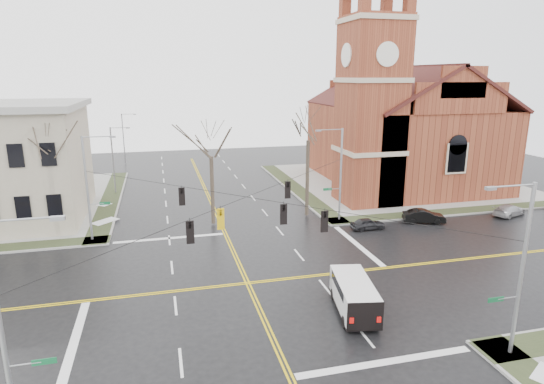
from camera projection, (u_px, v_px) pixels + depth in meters
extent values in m
plane|color=black|center=(248.00, 283.00, 31.49)|extent=(120.00, 120.00, 0.00)
cube|color=gray|center=(394.00, 182.00, 60.87)|extent=(30.00, 30.00, 0.15)
cube|color=#2B331C|center=(296.00, 188.00, 57.59)|extent=(2.00, 30.00, 0.02)
cube|color=#2B331C|center=(459.00, 210.00, 47.90)|extent=(30.00, 2.00, 0.02)
cube|color=#2B331C|center=(110.00, 199.00, 52.28)|extent=(2.00, 30.00, 0.02)
cube|color=gold|center=(246.00, 283.00, 31.46)|extent=(0.12, 100.00, 0.01)
cube|color=gold|center=(249.00, 283.00, 31.52)|extent=(0.12, 100.00, 0.01)
cube|color=gold|center=(248.00, 284.00, 31.38)|extent=(100.00, 0.12, 0.01)
cube|color=gold|center=(247.00, 282.00, 31.61)|extent=(100.00, 0.12, 0.01)
cube|color=silver|center=(386.00, 362.00, 22.82)|extent=(9.50, 0.50, 0.01)
cube|color=silver|center=(169.00, 238.00, 40.17)|extent=(9.50, 0.50, 0.01)
cube|color=silver|center=(73.00, 344.00, 24.31)|extent=(0.50, 9.50, 0.01)
cube|color=silver|center=(357.00, 244.00, 38.68)|extent=(0.50, 9.50, 0.01)
cube|color=maroon|center=(370.00, 113.00, 48.99)|extent=(6.00, 6.00, 20.00)
cube|color=#B7A68D|center=(375.00, 20.00, 46.63)|extent=(6.30, 6.30, 0.50)
cylinder|color=silver|center=(388.00, 54.00, 44.64)|extent=(2.40, 0.15, 2.40)
cylinder|color=silver|center=(346.00, 55.00, 46.78)|extent=(0.15, 2.40, 2.40)
cube|color=maroon|center=(400.00, 144.00, 60.82)|extent=(18.00, 24.00, 10.00)
cube|color=maroon|center=(354.00, 178.00, 53.71)|extent=(2.00, 5.00, 4.40)
cylinder|color=gray|center=(341.00, 175.00, 43.86)|extent=(0.20, 0.20, 9.00)
cylinder|color=gray|center=(334.00, 189.00, 44.05)|extent=(1.20, 0.06, 0.06)
cube|color=#0E542D|center=(328.00, 189.00, 43.89)|extent=(0.90, 0.04, 0.25)
cylinder|color=gray|center=(330.00, 130.00, 42.48)|extent=(2.40, 0.08, 0.08)
cube|color=gray|center=(318.00, 131.00, 42.21)|extent=(0.50, 0.22, 0.15)
cylinder|color=gray|center=(87.00, 189.00, 38.41)|extent=(0.20, 0.20, 9.00)
cylinder|color=gray|center=(96.00, 204.00, 38.89)|extent=(1.20, 0.06, 0.06)
cube|color=#0E542D|center=(105.00, 203.00, 39.06)|extent=(0.90, 0.04, 0.25)
cylinder|color=gray|center=(97.00, 137.00, 37.60)|extent=(2.40, 0.08, 0.08)
cube|color=gray|center=(113.00, 137.00, 37.90)|extent=(0.50, 0.22, 0.15)
cylinder|color=gray|center=(522.00, 271.00, 22.26)|extent=(0.20, 0.20, 9.00)
cylinder|color=gray|center=(508.00, 298.00, 22.46)|extent=(1.20, 0.06, 0.06)
cube|color=#0E542D|center=(496.00, 300.00, 22.29)|extent=(0.90, 0.04, 0.25)
cylinder|color=gray|center=(513.00, 186.00, 20.88)|extent=(2.40, 0.08, 0.08)
cube|color=gray|center=(491.00, 188.00, 20.61)|extent=(0.50, 0.22, 0.15)
cylinder|color=gray|center=(2.00, 335.00, 16.81)|extent=(0.20, 0.20, 9.00)
cylinder|color=gray|center=(24.00, 364.00, 17.29)|extent=(1.20, 0.06, 0.06)
cube|color=#0E542D|center=(44.00, 362.00, 17.46)|extent=(0.90, 0.04, 0.25)
cylinder|color=gray|center=(21.00, 219.00, 16.00)|extent=(2.40, 0.08, 0.08)
cube|color=gray|center=(58.00, 218.00, 16.30)|extent=(0.50, 0.22, 0.15)
cylinder|color=black|center=(246.00, 197.00, 29.95)|extent=(23.02, 23.02, 0.03)
cylinder|color=black|center=(246.00, 197.00, 29.95)|extent=(23.02, 23.02, 0.03)
imported|color=black|center=(190.00, 232.00, 25.43)|extent=(0.21, 0.26, 1.30)
imported|color=black|center=(288.00, 190.00, 34.84)|extent=(0.21, 0.26, 1.30)
imported|color=gold|center=(221.00, 219.00, 27.79)|extent=(0.21, 0.26, 1.30)
imported|color=black|center=(182.00, 197.00, 32.95)|extent=(0.21, 0.26, 1.30)
imported|color=black|center=(324.00, 221.00, 27.33)|extent=(0.21, 0.26, 1.30)
imported|color=black|center=(284.00, 214.00, 28.73)|extent=(0.21, 0.26, 1.30)
cylinder|color=gray|center=(113.00, 161.00, 54.21)|extent=(0.16, 0.16, 8.00)
cylinder|color=gray|center=(119.00, 128.00, 53.47)|extent=(2.00, 0.07, 0.07)
cube|color=gray|center=(128.00, 128.00, 53.72)|extent=(0.45, 0.20, 0.13)
cylinder|color=gray|center=(124.00, 139.00, 72.99)|extent=(0.16, 0.16, 8.00)
cylinder|color=gray|center=(128.00, 114.00, 72.26)|extent=(2.00, 0.07, 0.07)
cube|color=gray|center=(135.00, 114.00, 72.50)|extent=(0.45, 0.20, 0.13)
cube|color=white|center=(354.00, 294.00, 27.37)|extent=(2.91, 5.45, 1.66)
cube|color=white|center=(346.00, 282.00, 29.50)|extent=(2.13, 1.23, 1.17)
cube|color=black|center=(345.00, 273.00, 29.70)|extent=(1.79, 0.45, 0.78)
cube|color=black|center=(354.00, 285.00, 27.42)|extent=(2.63, 3.82, 0.54)
cube|color=#B70C0A|center=(352.00, 321.00, 24.82)|extent=(0.24, 0.11, 0.33)
cube|color=#B70C0A|center=(379.00, 320.00, 24.92)|extent=(0.24, 0.11, 0.33)
cube|color=black|center=(353.00, 307.00, 27.58)|extent=(2.97, 5.50, 0.10)
cylinder|color=black|center=(333.00, 294.00, 29.16)|extent=(0.38, 0.74, 0.70)
cylinder|color=black|center=(361.00, 293.00, 29.27)|extent=(0.38, 0.74, 0.70)
cylinder|color=black|center=(345.00, 322.00, 25.87)|extent=(0.38, 0.74, 0.70)
cylinder|color=black|center=(376.00, 321.00, 25.98)|extent=(0.38, 0.74, 0.70)
imported|color=black|center=(368.00, 224.00, 42.36)|extent=(3.23, 1.33, 1.10)
imported|color=black|center=(424.00, 216.00, 44.25)|extent=(4.25, 2.58, 1.32)
imported|color=#9E9DA0|center=(509.00, 210.00, 46.50)|extent=(4.38, 2.92, 1.18)
cylinder|color=#332920|center=(57.00, 195.00, 39.98)|extent=(0.36, 0.36, 7.27)
cylinder|color=#332920|center=(212.00, 190.00, 42.99)|extent=(0.36, 0.36, 6.52)
cylinder|color=#332920|center=(307.00, 178.00, 45.53)|extent=(0.36, 0.36, 7.63)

